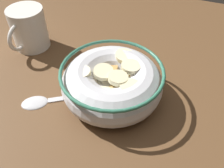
# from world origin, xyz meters

# --- Properties ---
(ground_plane) EXTENTS (0.91, 0.91, 0.02)m
(ground_plane) POSITION_xyz_m (0.00, 0.00, -0.01)
(ground_plane) COLOR brown
(cereal_bowl) EXTENTS (0.18, 0.18, 0.07)m
(cereal_bowl) POSITION_xyz_m (0.00, 0.00, 0.03)
(cereal_bowl) COLOR silver
(cereal_bowl) RESTS_ON ground_plane
(spoon) EXTENTS (0.11, 0.15, 0.01)m
(spoon) POSITION_xyz_m (0.06, -0.10, 0.00)
(spoon) COLOR silver
(spoon) RESTS_ON ground_plane
(coffee_mug) EXTENTS (0.11, 0.08, 0.09)m
(coffee_mug) POSITION_xyz_m (-0.08, -0.23, 0.05)
(coffee_mug) COLOR white
(coffee_mug) RESTS_ON ground_plane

